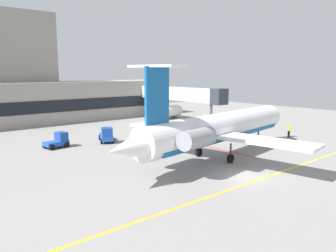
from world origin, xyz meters
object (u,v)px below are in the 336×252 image
baggage_tug (106,135)px  pushback_tractor (58,141)px  regional_jet (218,128)px  fuel_tank (169,111)px  marshaller (289,130)px

baggage_tug → pushback_tractor: bearing=170.8°
regional_jet → fuel_tank: 31.91m
marshaller → pushback_tractor: bearing=152.0°
pushback_tractor → marshaller: (28.03, -14.92, 0.12)m
fuel_tank → baggage_tug: bearing=-150.3°
baggage_tug → pushback_tractor: baggage_tug is taller
baggage_tug → fuel_tank: bearing=29.7°
regional_jet → fuel_tank: regional_jet is taller
baggage_tug → marshaller: baggage_tug is taller
fuel_tank → regional_jet: bearing=-120.9°
baggage_tug → marshaller: (21.78, -13.91, 0.03)m
regional_jet → marshaller: 17.20m
fuel_tank → marshaller: bearing=-88.6°
marshaller → fuel_tank: bearing=91.4°
pushback_tractor → fuel_tank: 29.54m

